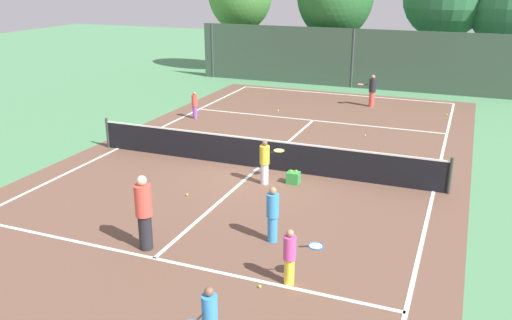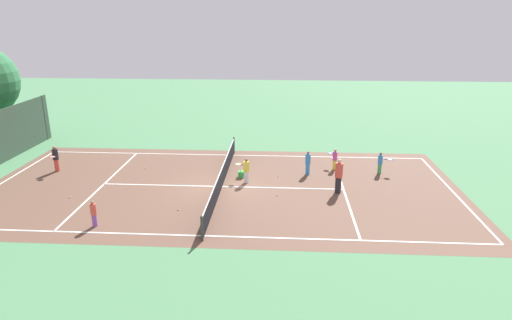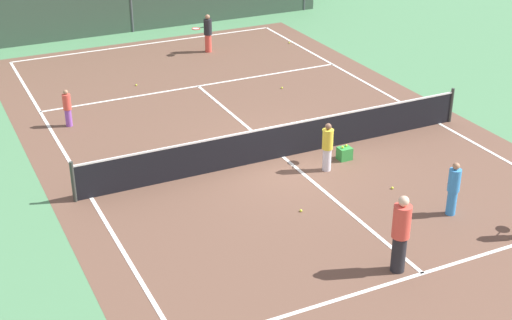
{
  "view_description": "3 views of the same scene",
  "coord_description": "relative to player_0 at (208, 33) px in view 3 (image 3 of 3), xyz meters",
  "views": [
    {
      "loc": [
        6.09,
        -15.49,
        6.08
      ],
      "look_at": [
        0.91,
        -2.51,
        1.2
      ],
      "focal_mm": 37.95,
      "sensor_mm": 36.0,
      "label": 1
    },
    {
      "loc": [
        -21.67,
        -3.14,
        8.72
      ],
      "look_at": [
        0.43,
        -1.79,
        1.39
      ],
      "focal_mm": 31.0,
      "sensor_mm": 36.0,
      "label": 2
    },
    {
      "loc": [
        -8.99,
        -16.77,
        9.13
      ],
      "look_at": [
        -1.5,
        -1.34,
        0.81
      ],
      "focal_mm": 52.4,
      "sensor_mm": 36.0,
      "label": 3
    }
  ],
  "objects": [
    {
      "name": "player_6",
      "position": [
        -6.75,
        -5.06,
        -0.18
      ],
      "size": [
        0.25,
        0.25,
        1.19
      ],
      "color": "purple",
      "rests_on": "ground_plane"
    },
    {
      "name": "ground_plane",
      "position": [
        -1.85,
        -9.92,
        -0.78
      ],
      "size": [
        80.0,
        80.0,
        0.0
      ],
      "primitive_type": "plane",
      "color": "#4C8456"
    },
    {
      "name": "ball_crate",
      "position": [
        -0.37,
        -10.81,
        -0.6
      ],
      "size": [
        0.37,
        0.31,
        0.43
      ],
      "color": "green",
      "rests_on": "ground_plane"
    },
    {
      "name": "tennis_ball_3",
      "position": [
        -3.8,
        -2.53,
        -0.75
      ],
      "size": [
        0.07,
        0.07,
        0.07
      ],
      "primitive_type": "sphere",
      "color": "#CCE533",
      "rests_on": "ground_plane"
    },
    {
      "name": "tennis_ball_1",
      "position": [
        3.46,
        -0.41,
        -0.75
      ],
      "size": [
        0.07,
        0.07,
        0.07
      ],
      "primitive_type": "sphere",
      "color": "#CCE533",
      "rests_on": "ground_plane"
    },
    {
      "name": "player_1",
      "position": [
        0.33,
        -14.55,
        -0.07
      ],
      "size": [
        0.3,
        0.3,
        1.39
      ],
      "color": "#388CD8",
      "rests_on": "ground_plane"
    },
    {
      "name": "tennis_net",
      "position": [
        -1.85,
        -9.92,
        -0.27
      ],
      "size": [
        11.9,
        0.1,
        1.1
      ],
      "color": "#333833",
      "rests_on": "ground_plane"
    },
    {
      "name": "player_0",
      "position": [
        0.0,
        0.0,
        0.0
      ],
      "size": [
        0.91,
        0.48,
        1.51
      ],
      "color": "#E54C3F",
      "rests_on": "ground_plane"
    },
    {
      "name": "tennis_ball_0",
      "position": [
        -0.19,
        -12.87,
        -0.75
      ],
      "size": [
        0.07,
        0.07,
        0.07
      ],
      "primitive_type": "sphere",
      "color": "#CCE533",
      "rests_on": "ground_plane"
    },
    {
      "name": "player_2",
      "position": [
        -1.15,
        -11.16,
        -0.07
      ],
      "size": [
        0.66,
        0.84,
        1.38
      ],
      "color": "silver",
      "rests_on": "ground_plane"
    },
    {
      "name": "tennis_ball_4",
      "position": [
        0.7,
        -5.02,
        -0.75
      ],
      "size": [
        0.07,
        0.07,
        0.07
      ],
      "primitive_type": "sphere",
      "color": "#CCE533",
      "rests_on": "ground_plane"
    },
    {
      "name": "tennis_ball_6",
      "position": [
        -2.9,
        -12.87,
        -0.75
      ],
      "size": [
        0.07,
        0.07,
        0.07
      ],
      "primitive_type": "sphere",
      "color": "#CCE533",
      "rests_on": "ground_plane"
    },
    {
      "name": "court_surface",
      "position": [
        -1.85,
        -9.92,
        -0.78
      ],
      "size": [
        13.0,
        25.0,
        0.01
      ],
      "color": "brown",
      "rests_on": "ground_plane"
    },
    {
      "name": "tennis_ball_5",
      "position": [
        -4.95,
        -8.28,
        -0.75
      ],
      "size": [
        0.07,
        0.07,
        0.07
      ],
      "primitive_type": "sphere",
      "color": "#CCE533",
      "rests_on": "ground_plane"
    },
    {
      "name": "player_5",
      "position": [
        -2.26,
        -15.98,
        0.14
      ],
      "size": [
        0.39,
        0.39,
        1.81
      ],
      "color": "#232328",
      "rests_on": "ground_plane"
    }
  ]
}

